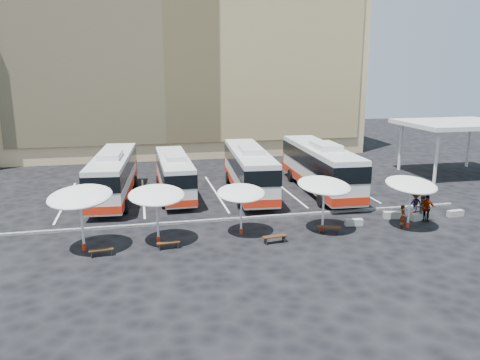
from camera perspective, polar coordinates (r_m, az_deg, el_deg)
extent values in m
plane|color=black|center=(31.95, -0.60, -5.15)|extent=(120.00, 120.00, 0.00)
cube|color=tan|center=(62.00, -6.90, 15.47)|extent=(42.00, 18.00, 25.00)
cube|color=tan|center=(52.94, -5.88, 15.33)|extent=(40.00, 0.30, 20.00)
cube|color=silver|center=(50.08, 24.91, 6.25)|extent=(10.00, 8.00, 0.40)
cylinder|color=silver|center=(45.69, 22.82, 2.56)|extent=(0.30, 0.30, 4.80)
cylinder|color=silver|center=(50.63, 18.97, 3.86)|extent=(0.30, 0.30, 4.80)
cylinder|color=silver|center=(55.19, 26.11, 3.95)|extent=(0.30, 0.30, 4.80)
cube|color=black|center=(32.39, -0.78, -4.75)|extent=(34.00, 0.25, 0.15)
cube|color=white|center=(39.44, -20.45, -2.39)|extent=(0.15, 12.00, 0.01)
cube|color=white|center=(39.00, -11.71, -1.98)|extent=(0.15, 12.00, 0.01)
cube|color=white|center=(39.48, -2.97, -1.53)|extent=(0.15, 12.00, 0.01)
cube|color=white|center=(40.85, 5.36, -1.06)|extent=(0.15, 12.00, 0.01)
cube|color=white|center=(43.02, 13.00, -0.61)|extent=(0.15, 12.00, 0.01)
cube|color=silver|center=(38.42, -15.20, 0.66)|extent=(3.61, 12.48, 3.08)
cube|color=black|center=(38.30, -15.26, 1.56)|extent=(3.68, 12.55, 1.13)
cube|color=red|center=(38.68, -15.10, -0.97)|extent=(3.68, 12.55, 0.56)
cube|color=red|center=(44.55, -14.12, 1.43)|extent=(2.63, 0.43, 1.44)
cube|color=silver|center=(37.09, -15.57, 2.94)|extent=(1.90, 3.21, 0.41)
cylinder|color=black|center=(42.40, -16.17, -0.29)|extent=(0.45, 1.05, 1.03)
cylinder|color=black|center=(42.08, -12.72, -0.19)|extent=(0.45, 1.05, 1.03)
cylinder|color=black|center=(35.07, -17.99, -3.25)|extent=(0.45, 1.05, 1.03)
cylinder|color=black|center=(34.68, -13.82, -3.16)|extent=(0.45, 1.05, 1.03)
cube|color=silver|center=(38.71, -8.02, 0.78)|extent=(2.41, 11.07, 2.76)
cube|color=black|center=(38.60, -8.05, 1.58)|extent=(2.47, 11.12, 1.01)
cube|color=red|center=(38.94, -7.97, -0.67)|extent=(2.47, 11.12, 0.51)
cube|color=red|center=(44.24, -8.63, 1.43)|extent=(2.36, 0.21, 1.29)
cube|color=silver|center=(37.50, -7.97, 2.82)|extent=(1.50, 2.78, 0.37)
cylinder|color=black|center=(42.07, -9.91, -0.14)|extent=(0.33, 0.92, 0.92)
cylinder|color=black|center=(42.24, -6.80, 0.03)|extent=(0.33, 0.92, 0.92)
cylinder|color=black|center=(35.40, -9.27, -2.69)|extent=(0.33, 0.92, 0.92)
cylinder|color=black|center=(35.60, -5.57, -2.48)|extent=(0.33, 0.92, 0.92)
cube|color=silver|center=(38.79, 1.10, 1.35)|extent=(3.63, 12.87, 3.17)
cube|color=black|center=(38.66, 1.10, 2.27)|extent=(3.70, 12.93, 1.16)
cube|color=red|center=(39.05, 1.09, -0.33)|extent=(3.70, 12.93, 0.58)
cube|color=red|center=(45.10, -0.16, 2.03)|extent=(2.72, 0.42, 1.48)
cube|color=silver|center=(37.42, 1.36, 3.70)|extent=(1.94, 3.30, 0.42)
cylinder|color=black|center=(42.53, -1.45, 0.31)|extent=(0.45, 1.08, 1.06)
cylinder|color=black|center=(42.90, 2.06, 0.42)|extent=(0.45, 1.08, 1.06)
cylinder|color=black|center=(34.91, 0.02, -2.62)|extent=(0.45, 1.08, 1.06)
cylinder|color=black|center=(35.35, 4.27, -2.45)|extent=(0.45, 1.08, 1.06)
cube|color=silver|center=(39.94, 9.73, 1.68)|extent=(3.40, 13.54, 3.36)
cube|color=black|center=(39.81, 9.77, 2.62)|extent=(3.47, 13.61, 1.23)
cube|color=red|center=(40.20, 9.66, -0.04)|extent=(3.47, 13.61, 0.62)
cube|color=red|center=(46.35, 6.96, 2.33)|extent=(2.87, 0.35, 1.57)
cube|color=silver|center=(38.56, 10.39, 4.11)|extent=(1.94, 3.43, 0.45)
cylinder|color=black|center=(43.50, 6.21, 0.57)|extent=(0.44, 1.14, 1.12)
cylinder|color=black|center=(44.34, 9.69, 0.70)|extent=(0.44, 1.14, 1.12)
cylinder|color=black|center=(35.76, 9.88, -2.38)|extent=(0.44, 1.14, 1.12)
cylinder|color=black|center=(36.78, 13.99, -2.15)|extent=(0.44, 1.14, 1.12)
cylinder|color=silver|center=(28.10, -18.67, -5.13)|extent=(0.19, 0.19, 3.16)
cylinder|color=red|center=(28.55, -18.47, -7.74)|extent=(0.30, 0.30, 0.42)
ellipsoid|color=silver|center=(27.64, -18.93, -1.92)|extent=(4.64, 4.66, 1.08)
cylinder|color=silver|center=(28.26, -10.01, -4.76)|extent=(0.14, 0.14, 2.91)
cylinder|color=red|center=(28.67, -9.91, -7.16)|extent=(0.22, 0.22, 0.39)
ellipsoid|color=silver|center=(27.83, -10.14, -1.82)|extent=(3.46, 3.51, 1.00)
cylinder|color=silver|center=(29.32, 0.13, -4.16)|extent=(0.13, 0.13, 2.64)
cylinder|color=red|center=(29.69, 0.13, -6.26)|extent=(0.21, 0.21, 0.35)
ellipsoid|color=silver|center=(28.94, 0.13, -1.58)|extent=(3.22, 3.26, 0.91)
cylinder|color=silver|center=(30.26, 10.11, -3.48)|extent=(0.18, 0.18, 2.97)
cylinder|color=red|center=(30.65, 10.01, -5.79)|extent=(0.28, 0.28, 0.40)
ellipsoid|color=silver|center=(29.85, 10.23, -0.66)|extent=(4.29, 4.32, 1.02)
cylinder|color=silver|center=(32.31, 19.93, -3.10)|extent=(0.16, 0.16, 2.87)
cylinder|color=red|center=(32.67, 19.76, -5.19)|extent=(0.24, 0.24, 0.38)
ellipsoid|color=silver|center=(31.95, 20.14, -0.55)|extent=(3.78, 3.82, 0.98)
cube|color=#331B0B|center=(27.35, -16.58, -8.15)|extent=(1.36, 0.49, 0.05)
cube|color=black|center=(27.43, -17.68, -8.63)|extent=(0.09, 0.34, 0.36)
cube|color=black|center=(27.44, -15.43, -8.46)|extent=(0.09, 0.34, 0.36)
cube|color=#331B0B|center=(27.57, -8.73, -7.55)|extent=(1.35, 0.48, 0.05)
cube|color=black|center=(27.58, -9.82, -8.05)|extent=(0.08, 0.34, 0.35)
cube|color=black|center=(27.72, -7.63, -7.85)|extent=(0.08, 0.34, 0.35)
cube|color=#331B0B|center=(28.19, 4.27, -6.85)|extent=(1.52, 0.59, 0.06)
cube|color=black|center=(28.04, 3.14, -7.44)|extent=(0.11, 0.38, 0.40)
cube|color=black|center=(28.50, 5.36, -7.13)|extent=(0.11, 0.38, 0.40)
cube|color=#331B0B|center=(30.21, 10.80, -5.65)|extent=(1.54, 0.90, 0.06)
cube|color=black|center=(30.26, 9.65, -6.03)|extent=(0.19, 0.38, 0.40)
cube|color=black|center=(30.32, 11.92, -6.09)|extent=(0.19, 0.38, 0.40)
cube|color=gray|center=(32.12, 13.71, -5.03)|extent=(1.20, 0.50, 0.44)
cube|color=gray|center=(34.36, 18.11, -4.08)|extent=(1.33, 0.71, 0.47)
cube|color=gray|center=(34.57, 21.05, -4.21)|extent=(1.34, 0.59, 0.49)
cube|color=gray|center=(36.43, 24.77, -3.71)|extent=(1.20, 0.48, 0.44)
imported|color=black|center=(32.34, 19.23, -4.25)|extent=(0.64, 0.68, 1.56)
imported|color=black|center=(34.54, 21.31, -3.13)|extent=(1.04, 0.93, 1.77)
imported|color=black|center=(34.29, 21.77, -3.21)|extent=(1.17, 0.94, 1.85)
imported|color=black|center=(35.92, 20.57, -2.62)|extent=(1.03, 0.62, 1.57)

